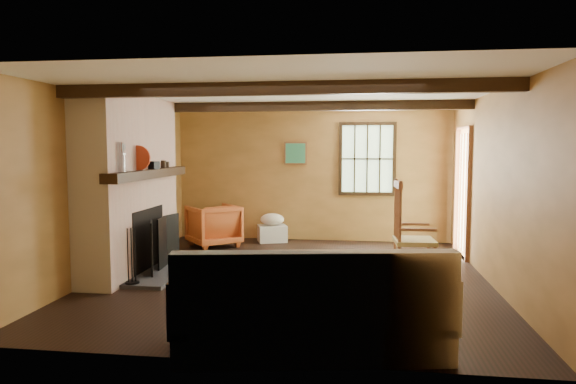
% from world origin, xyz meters
% --- Properties ---
extents(ground, '(5.50, 5.50, 0.00)m').
position_xyz_m(ground, '(0.00, 0.00, 0.00)').
color(ground, black).
rests_on(ground, ground).
extents(room_envelope, '(5.02, 5.52, 2.44)m').
position_xyz_m(room_envelope, '(0.22, 0.26, 1.63)').
color(room_envelope, '#B07C3E').
rests_on(room_envelope, ground).
extents(fireplace, '(1.02, 2.30, 2.40)m').
position_xyz_m(fireplace, '(-2.23, -0.00, 1.10)').
color(fireplace, '#A64F40').
rests_on(fireplace, ground).
extents(rug, '(2.50, 3.00, 0.01)m').
position_xyz_m(rug, '(0.20, -0.20, 0.00)').
color(rug, tan).
rests_on(rug, ground).
extents(rocking_chair, '(0.96, 0.55, 1.29)m').
position_xyz_m(rocking_chair, '(1.53, 0.11, 0.54)').
color(rocking_chair, tan).
rests_on(rocking_chair, ground).
extents(sofa, '(2.39, 1.37, 0.91)m').
position_xyz_m(sofa, '(0.47, -2.41, 0.33)').
color(sofa, white).
rests_on(sofa, ground).
extents(firewood_pile, '(0.58, 0.11, 0.21)m').
position_xyz_m(firewood_pile, '(-2.01, 2.45, 0.11)').
color(firewood_pile, '#503422').
rests_on(firewood_pile, ground).
extents(laundry_basket, '(0.60, 0.52, 0.30)m').
position_xyz_m(laundry_basket, '(-0.69, 2.44, 0.15)').
color(laundry_basket, silver).
rests_on(laundry_basket, ground).
extents(basket_pillow, '(0.50, 0.44, 0.22)m').
position_xyz_m(basket_pillow, '(-0.69, 2.44, 0.41)').
color(basket_pillow, white).
rests_on(basket_pillow, laundry_basket).
extents(armchair, '(1.10, 1.11, 0.72)m').
position_xyz_m(armchair, '(-1.63, 1.89, 0.36)').
color(armchair, '#BF6026').
rests_on(armchair, ground).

